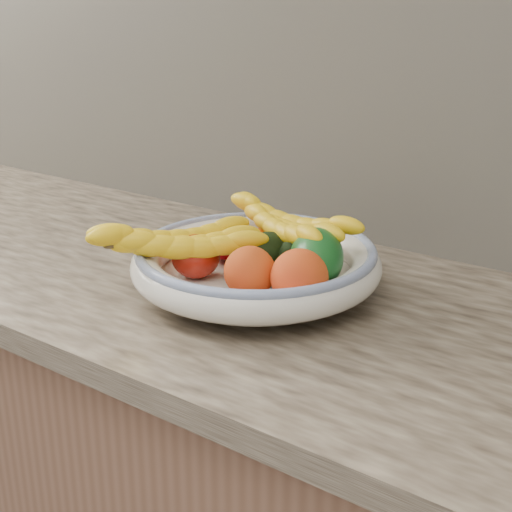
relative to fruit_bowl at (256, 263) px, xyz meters
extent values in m
cube|color=tan|center=(0.00, 0.02, -0.07)|extent=(2.44, 0.66, 0.04)
cube|color=beige|center=(0.00, 0.33, 0.20)|extent=(2.40, 0.02, 0.50)
cylinder|color=white|center=(0.00, 0.00, -0.04)|extent=(0.13, 0.13, 0.02)
cylinder|color=white|center=(0.00, 0.00, -0.03)|extent=(0.32, 0.32, 0.01)
torus|color=white|center=(0.00, 0.00, 0.00)|extent=(0.39, 0.39, 0.05)
torus|color=#365298|center=(0.00, 0.00, 0.02)|extent=(0.37, 0.37, 0.02)
ellipsoid|color=#F16005|center=(-0.04, 0.08, 0.01)|extent=(0.06, 0.06, 0.05)
ellipsoid|color=#E45604|center=(0.03, 0.10, 0.01)|extent=(0.06, 0.06, 0.05)
ellipsoid|color=orange|center=(0.01, 0.05, 0.01)|extent=(0.07, 0.07, 0.05)
ellipsoid|color=#B7040E|center=(-0.08, 0.03, 0.01)|extent=(0.08, 0.08, 0.06)
ellipsoid|color=#A4190D|center=(-0.07, -0.06, 0.01)|extent=(0.10, 0.10, 0.07)
ellipsoid|color=black|center=(0.01, 0.01, 0.02)|extent=(0.08, 0.10, 0.07)
ellipsoid|color=black|center=(0.06, 0.04, 0.02)|extent=(0.09, 0.11, 0.06)
ellipsoid|color=#0D4916|center=(0.10, 0.01, 0.03)|extent=(0.15, 0.16, 0.11)
ellipsoid|color=orange|center=(0.04, -0.07, 0.02)|extent=(0.08, 0.08, 0.08)
ellipsoid|color=orange|center=(0.11, -0.05, 0.02)|extent=(0.09, 0.09, 0.08)
camera|label=1|loc=(0.61, -0.84, 0.39)|focal=50.00mm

